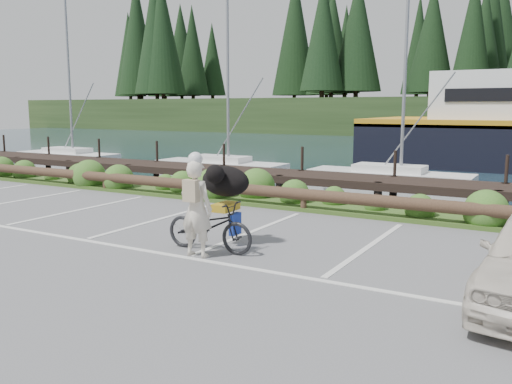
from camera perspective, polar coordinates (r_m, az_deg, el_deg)
ground at (r=10.16m, az=-6.01°, el=-6.37°), size 72.00×72.00×0.00m
vegetation_strip at (r=14.67m, az=6.17°, el=-1.42°), size 34.00×1.60×0.10m
log_rail at (r=14.05m, az=5.02°, el=-2.07°), size 32.00×0.30×0.60m
bicycle at (r=10.16m, az=-4.92°, el=-3.58°), size 1.84×0.69×0.95m
cyclist at (r=9.73m, az=-6.31°, el=-1.77°), size 0.65×0.44×1.75m
dog at (r=10.51m, az=-3.25°, el=1.15°), size 0.53×1.04×0.60m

